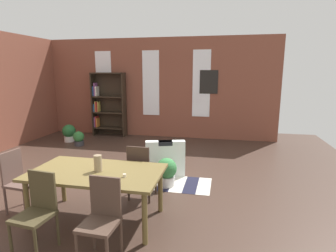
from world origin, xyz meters
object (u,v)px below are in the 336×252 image
Objects in this scene: dining_table at (97,176)px; potted_plant_corner at (69,133)px; dining_chair_head_left at (19,179)px; potted_plant_by_shelf at (79,138)px; dining_chair_near_left at (37,209)px; armchair_white at (165,159)px; potted_plant_window at (167,171)px; vase_on_table at (98,163)px; dining_chair_near_right at (102,216)px; dining_chair_far_right at (141,170)px; bookshelf_tall at (107,104)px.

dining_table is 4.96m from potted_plant_corner.
dining_chair_head_left is 2.25× the size of potted_plant_by_shelf.
dining_chair_near_left is 2.99m from armchair_white.
armchair_white is 1.83× the size of potted_plant_window.
dining_chair_near_right is (0.39, -0.74, -0.35)m from vase_on_table.
potted_plant_corner is at bearing 151.07° from armchair_white.
dining_chair_far_right reaches higher than potted_plant_by_shelf.
armchair_white is (0.11, 1.34, -0.23)m from dining_chair_far_right.
vase_on_table reaches higher than potted_plant_window.
dining_chair_far_right is at bearing 23.25° from dining_chair_head_left.
dining_chair_near_right is at bearing 0.02° from dining_chair_near_left.
bookshelf_tall reaches higher than dining_chair_near_left.
vase_on_table reaches higher than armchair_white.
potted_plant_window is (2.02, 1.36, -0.23)m from dining_chair_head_left.
dining_chair_far_right reaches higher than armchair_white.
dining_chair_near_left is at bearing -65.64° from potted_plant_by_shelf.
dining_chair_head_left is at bearing 139.93° from dining_chair_near_left.
dining_chair_far_right is 1.49m from dining_chair_near_right.
armchair_white reaches higher than potted_plant_corner.
dining_chair_near_left is at bearing -120.59° from vase_on_table.
dining_chair_near_right reaches higher than potted_plant_corner.
potted_plant_by_shelf is (-2.80, 2.87, -0.30)m from dining_chair_far_right.
potted_plant_corner is (-3.34, 4.73, -0.23)m from dining_chair_near_right.
dining_chair_near_left is at bearing -108.21° from armchair_white.
potted_plant_corner is (-0.82, -1.04, -0.78)m from bookshelf_tall.
dining_chair_near_left is 0.45× the size of bookshelf_tall.
bookshelf_tall is at bearing 99.01° from dining_chair_head_left.
bookshelf_tall is 4.68m from potted_plant_window.
bookshelf_tall reaches higher than dining_chair_near_right.
dining_chair_near_right is 1.00× the size of dining_chair_near_left.
armchair_white is (0.10, 2.83, -0.23)m from dining_chair_near_right.
bookshelf_tall is at bearing 51.53° from potted_plant_corner.
dining_table is 1.88× the size of armchair_white.
potted_plant_corner is (-2.95, 3.99, -0.59)m from vase_on_table.
potted_plant_corner is 4.49m from potted_plant_window.
dining_chair_head_left is at bearing 179.73° from dining_table.
dining_chair_near_left is (-0.41, -0.74, -0.16)m from dining_table.
dining_chair_far_right is at bearing -44.24° from potted_plant_corner.
potted_plant_by_shelf is at bearing 134.27° from dining_chair_far_right.
vase_on_table is at bearing -56.27° from potted_plant_by_shelf.
vase_on_table is 0.25× the size of dining_chair_near_right.
potted_plant_by_shelf is at bearing 123.73° from vase_on_table.
potted_plant_corner is at bearing 112.12° from dining_chair_head_left.
dining_chair_head_left is 0.45× the size of bookshelf_tall.
vase_on_table is at bearing -103.26° from armchair_white.
vase_on_table is (0.03, 0.00, 0.19)m from dining_table.
vase_on_table is 1.38m from dining_chair_head_left.
dining_chair_near_left is at bearing -62.06° from potted_plant_corner.
vase_on_table is 0.93m from dining_chair_near_left.
dining_chair_far_right is 4.99m from bookshelf_tall.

